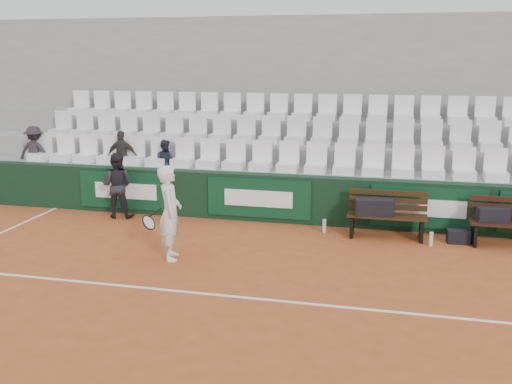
% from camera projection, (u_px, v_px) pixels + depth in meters
% --- Properties ---
extents(ground, '(80.00, 80.00, 0.00)m').
position_uv_depth(ground, '(213.00, 295.00, 8.36)').
color(ground, '#AD5227').
rests_on(ground, ground).
extents(court_baseline, '(18.00, 0.06, 0.01)m').
position_uv_depth(court_baseline, '(213.00, 295.00, 8.35)').
color(court_baseline, white).
rests_on(court_baseline, ground).
extents(back_barrier, '(18.00, 0.34, 1.00)m').
position_uv_depth(back_barrier, '(273.00, 198.00, 12.01)').
color(back_barrier, black).
rests_on(back_barrier, ground).
extents(grandstand_tier_front, '(18.00, 0.95, 1.00)m').
position_uv_depth(grandstand_tier_front, '(275.00, 191.00, 12.62)').
color(grandstand_tier_front, gray).
rests_on(grandstand_tier_front, ground).
extents(grandstand_tier_mid, '(18.00, 0.95, 1.45)m').
position_uv_depth(grandstand_tier_mid, '(283.00, 173.00, 13.47)').
color(grandstand_tier_mid, '#979794').
rests_on(grandstand_tier_mid, ground).
extents(grandstand_tier_back, '(18.00, 0.95, 1.90)m').
position_uv_depth(grandstand_tier_back, '(290.00, 157.00, 14.32)').
color(grandstand_tier_back, gray).
rests_on(grandstand_tier_back, ground).
extents(grandstand_rear_wall, '(18.00, 0.30, 4.40)m').
position_uv_depth(grandstand_rear_wall, '(295.00, 105.00, 14.62)').
color(grandstand_rear_wall, gray).
rests_on(grandstand_rear_wall, ground).
extents(seat_row_front, '(11.90, 0.44, 0.63)m').
position_uv_depth(seat_row_front, '(274.00, 156.00, 12.27)').
color(seat_row_front, white).
rests_on(seat_row_front, grandstand_tier_front).
extents(seat_row_mid, '(11.90, 0.44, 0.63)m').
position_uv_depth(seat_row_mid, '(282.00, 130.00, 13.06)').
color(seat_row_mid, silver).
rests_on(seat_row_mid, grandstand_tier_mid).
extents(seat_row_back, '(11.90, 0.44, 0.63)m').
position_uv_depth(seat_row_back, '(290.00, 107.00, 13.86)').
color(seat_row_back, white).
rests_on(seat_row_back, grandstand_tier_back).
extents(bench_left, '(1.50, 0.56, 0.45)m').
position_uv_depth(bench_left, '(386.00, 226.00, 10.96)').
color(bench_left, '#321F0F').
rests_on(bench_left, ground).
extents(bench_right, '(1.50, 0.56, 0.45)m').
position_uv_depth(bench_right, '(512.00, 235.00, 10.43)').
color(bench_right, black).
rests_on(bench_right, ground).
extents(sports_bag_left, '(0.77, 0.45, 0.31)m').
position_uv_depth(sports_bag_left, '(374.00, 207.00, 10.89)').
color(sports_bag_left, black).
rests_on(sports_bag_left, bench_left).
extents(sports_bag_right, '(0.58, 0.34, 0.26)m').
position_uv_depth(sports_bag_right, '(493.00, 214.00, 10.47)').
color(sports_bag_right, black).
rests_on(sports_bag_right, bench_right).
extents(sports_bag_ground, '(0.42, 0.27, 0.25)m').
position_uv_depth(sports_bag_ground, '(458.00, 237.00, 10.66)').
color(sports_bag_ground, black).
rests_on(sports_bag_ground, ground).
extents(water_bottle_near, '(0.08, 0.08, 0.27)m').
position_uv_depth(water_bottle_near, '(324.00, 226.00, 11.28)').
color(water_bottle_near, '#ADBCC4').
rests_on(water_bottle_near, ground).
extents(water_bottle_far, '(0.07, 0.07, 0.26)m').
position_uv_depth(water_bottle_far, '(431.00, 239.00, 10.48)').
color(water_bottle_far, silver).
rests_on(water_bottle_far, ground).
extents(tennis_player, '(0.78, 0.69, 1.64)m').
position_uv_depth(tennis_player, '(170.00, 213.00, 9.68)').
color(tennis_player, white).
rests_on(tennis_player, ground).
extents(ball_kid, '(0.75, 0.62, 1.42)m').
position_uv_depth(ball_kid, '(117.00, 185.00, 12.25)').
color(ball_kid, black).
rests_on(ball_kid, ground).
extents(spectator_a, '(0.85, 0.55, 1.25)m').
position_uv_depth(spectator_a, '(33.00, 133.00, 13.54)').
color(spectator_a, '#282025').
rests_on(spectator_a, grandstand_tier_front).
extents(spectator_b, '(0.75, 0.41, 1.21)m').
position_uv_depth(spectator_b, '(121.00, 137.00, 13.04)').
color(spectator_b, '#302B26').
rests_on(spectator_b, grandstand_tier_front).
extents(spectator_c, '(0.57, 0.49, 1.04)m').
position_uv_depth(spectator_c, '(164.00, 143.00, 12.83)').
color(spectator_c, '#212531').
rests_on(spectator_c, grandstand_tier_front).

